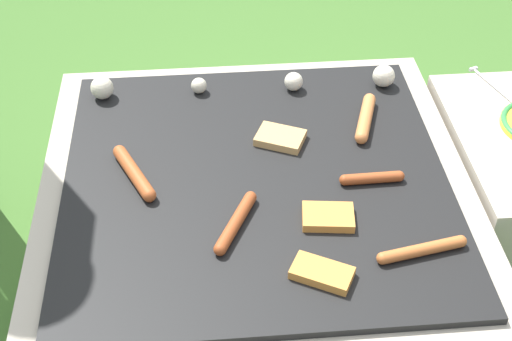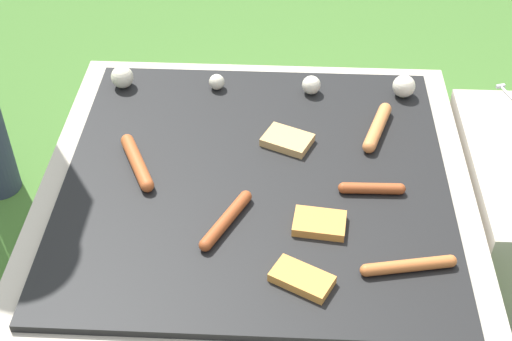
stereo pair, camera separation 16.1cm
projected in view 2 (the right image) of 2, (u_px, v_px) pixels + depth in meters
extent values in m
plane|color=#3D6628|center=(256.00, 295.00, 1.90)|extent=(14.00, 14.00, 0.00)
cube|color=#A89E8C|center=(256.00, 243.00, 1.77)|extent=(0.99, 0.99, 0.40)
cube|color=black|center=(256.00, 180.00, 1.63)|extent=(0.87, 0.87, 0.02)
cylinder|color=#93421E|center=(226.00, 220.00, 1.50)|extent=(0.10, 0.16, 0.03)
sphere|color=#93421E|center=(205.00, 245.00, 1.45)|extent=(0.03, 0.03, 0.03)
sphere|color=#93421E|center=(246.00, 197.00, 1.56)|extent=(0.03, 0.03, 0.03)
cylinder|color=#C6753D|center=(377.00, 127.00, 1.74)|extent=(0.08, 0.16, 0.03)
sphere|color=#C6753D|center=(385.00, 109.00, 1.79)|extent=(0.03, 0.03, 0.03)
sphere|color=#C6753D|center=(369.00, 147.00, 1.68)|extent=(0.03, 0.03, 0.03)
cylinder|color=#A34C23|center=(137.00, 162.00, 1.64)|extent=(0.10, 0.17, 0.03)
sphere|color=#A34C23|center=(147.00, 185.00, 1.58)|extent=(0.03, 0.03, 0.03)
sphere|color=#A34C23|center=(127.00, 141.00, 1.70)|extent=(0.03, 0.03, 0.03)
cylinder|color=#B7602D|center=(409.00, 266.00, 1.41)|extent=(0.17, 0.06, 0.03)
sphere|color=#B7602D|center=(366.00, 270.00, 1.40)|extent=(0.03, 0.03, 0.03)
sphere|color=#B7602D|center=(451.00, 261.00, 1.42)|extent=(0.03, 0.03, 0.03)
cylinder|color=#93421E|center=(372.00, 188.00, 1.58)|extent=(0.13, 0.03, 0.03)
sphere|color=#93421E|center=(400.00, 189.00, 1.58)|extent=(0.03, 0.03, 0.03)
sphere|color=#93421E|center=(344.00, 188.00, 1.58)|extent=(0.03, 0.03, 0.03)
cube|color=tan|center=(287.00, 140.00, 1.71)|extent=(0.13, 0.12, 0.02)
cube|color=#D18438|center=(319.00, 223.00, 1.50)|extent=(0.12, 0.09, 0.02)
cube|color=#D18438|center=(302.00, 279.00, 1.39)|extent=(0.13, 0.11, 0.02)
sphere|color=beige|center=(122.00, 77.00, 1.88)|extent=(0.06, 0.06, 0.06)
sphere|color=beige|center=(217.00, 82.00, 1.88)|extent=(0.04, 0.04, 0.04)
sphere|color=beige|center=(311.00, 85.00, 1.86)|extent=(0.05, 0.05, 0.05)
sphere|color=beige|center=(404.00, 86.00, 1.85)|extent=(0.06, 0.06, 0.06)
cube|color=silver|center=(501.00, 86.00, 1.89)|extent=(0.03, 0.02, 0.01)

